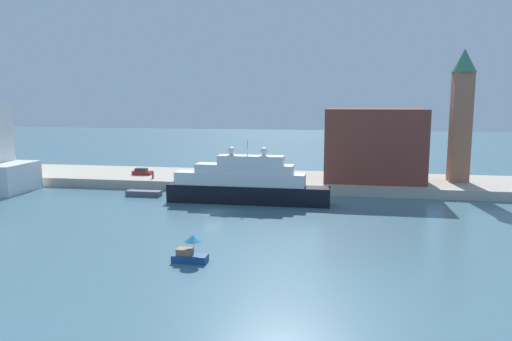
{
  "coord_description": "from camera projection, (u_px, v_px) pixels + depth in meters",
  "views": [
    {
      "loc": [
        18.97,
        -69.66,
        17.01
      ],
      "look_at": [
        5.57,
        6.0,
        5.7
      ],
      "focal_mm": 34.28,
      "sensor_mm": 36.0,
      "label": 1
    }
  ],
  "objects": [
    {
      "name": "ground",
      "position": [
        213.0,
        213.0,
        73.61
      ],
      "size": [
        400.0,
        400.0,
        0.0
      ],
      "primitive_type": "plane",
      "color": "slate"
    },
    {
      "name": "quay_dock",
      "position": [
        245.0,
        180.0,
        98.05
      ],
      "size": [
        110.0,
        18.43,
        1.68
      ],
      "primitive_type": "cube",
      "color": "#B7AD99",
      "rests_on": "ground"
    },
    {
      "name": "large_yacht",
      "position": [
        245.0,
        184.0,
        79.77
      ],
      "size": [
        26.74,
        3.51,
        10.43
      ],
      "color": "black",
      "rests_on": "ground"
    },
    {
      "name": "small_motorboat",
      "position": [
        190.0,
        251.0,
        51.2
      ],
      "size": [
        3.68,
        1.93,
        2.94
      ],
      "color": "navy",
      "rests_on": "ground"
    },
    {
      "name": "work_barge",
      "position": [
        144.0,
        193.0,
        86.13
      ],
      "size": [
        6.21,
        1.76,
        0.95
      ],
      "primitive_type": "cube",
      "color": "#595966",
      "rests_on": "ground"
    },
    {
      "name": "harbor_building",
      "position": [
        374.0,
        144.0,
        92.74
      ],
      "size": [
        18.15,
        13.75,
        13.49
      ],
      "primitive_type": "cube",
      "color": "brown",
      "rests_on": "quay_dock"
    },
    {
      "name": "bell_tower",
      "position": [
        461.0,
        110.0,
        89.47
      ],
      "size": [
        4.45,
        4.45,
        24.29
      ],
      "color": "#9E664C",
      "rests_on": "quay_dock"
    },
    {
      "name": "parked_car",
      "position": [
        142.0,
        172.0,
        99.36
      ],
      "size": [
        3.86,
        1.62,
        1.33
      ],
      "color": "#B21E1E",
      "rests_on": "quay_dock"
    },
    {
      "name": "person_figure",
      "position": [
        153.0,
        175.0,
        94.53
      ],
      "size": [
        0.36,
        0.36,
        1.6
      ],
      "color": "maroon",
      "rests_on": "quay_dock"
    },
    {
      "name": "mooring_bollard",
      "position": [
        220.0,
        180.0,
        90.36
      ],
      "size": [
        0.4,
        0.4,
        0.88
      ],
      "primitive_type": "cylinder",
      "color": "black",
      "rests_on": "quay_dock"
    }
  ]
}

